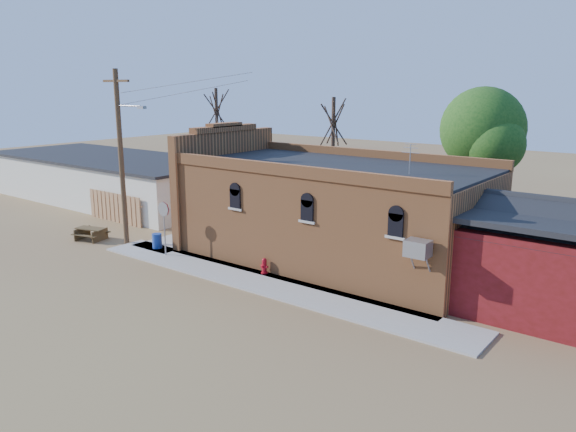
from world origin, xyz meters
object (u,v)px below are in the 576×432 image
Objects in this scene: brick_bar at (327,212)px; stop_sign at (164,214)px; fire_hydrant at (264,266)px; trash_barrel at (157,241)px; utility_pole at (121,154)px; picnic_table at (91,232)px.

brick_bar reaches higher than stop_sign.
fire_hydrant is 0.26× the size of stop_sign.
stop_sign reaches higher than fire_hydrant.
trash_barrel is (-6.89, -0.30, 0.03)m from fire_hydrant.
brick_bar is 4.25m from fire_hydrant.
picnic_table is (-2.22, -0.70, -4.34)m from utility_pole.
utility_pole is (-9.79, -4.29, 2.43)m from brick_bar.
brick_bar is at bearing 75.81° from fire_hydrant.
trash_barrel is at bearing 177.50° from stop_sign.
trash_barrel is at bearing 8.26° from utility_pole.
brick_bar is 13.14m from picnic_table.
utility_pole is at bearing -156.31° from brick_bar.
utility_pole is at bearing -177.78° from fire_hydrant.
brick_bar is at bearing 54.85° from stop_sign.
fire_hydrant is at bearing 3.81° from utility_pole.
stop_sign is at bearing -145.02° from brick_bar.
utility_pole is 4.82× the size of picnic_table.
stop_sign is at bearing -173.33° from fire_hydrant.
trash_barrel is 4.40m from picnic_table.
brick_bar is 7.88m from stop_sign.
brick_bar reaches higher than picnic_table.
stop_sign reaches higher than trash_barrel.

